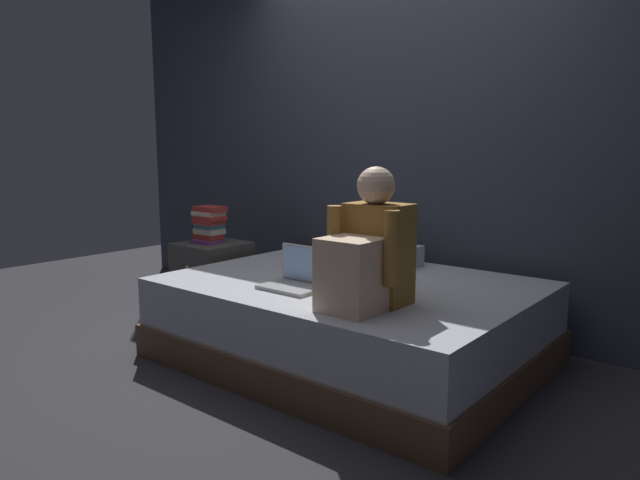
% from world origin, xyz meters
% --- Properties ---
extents(ground_plane, '(8.00, 8.00, 0.00)m').
position_xyz_m(ground_plane, '(0.00, 0.00, 0.00)').
color(ground_plane, '#2D2D33').
extents(wall_back, '(5.60, 0.10, 2.70)m').
position_xyz_m(wall_back, '(0.00, 1.20, 1.35)').
color(wall_back, '#383D4C').
rests_on(wall_back, ground_plane).
extents(bed, '(2.00, 1.50, 0.46)m').
position_xyz_m(bed, '(0.20, 0.30, 0.23)').
color(bed, brown).
rests_on(bed, ground_plane).
extents(nightstand, '(0.44, 0.46, 0.53)m').
position_xyz_m(nightstand, '(-1.10, 0.39, 0.27)').
color(nightstand, '#474442').
rests_on(nightstand, ground_plane).
extents(person_sitting, '(0.39, 0.44, 0.66)m').
position_xyz_m(person_sitting, '(0.58, -0.08, 0.71)').
color(person_sitting, olive).
rests_on(person_sitting, bed).
extents(laptop, '(0.32, 0.23, 0.22)m').
position_xyz_m(laptop, '(0.08, -0.03, 0.52)').
color(laptop, '#9EA0A5').
rests_on(laptop, bed).
extents(pillow, '(0.56, 0.36, 0.13)m').
position_xyz_m(pillow, '(0.04, 0.75, 0.53)').
color(pillow, silver).
rests_on(pillow, bed).
extents(book_stack, '(0.23, 0.18, 0.26)m').
position_xyz_m(book_stack, '(-1.10, 0.37, 0.67)').
color(book_stack, '#703D84').
rests_on(book_stack, nightstand).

